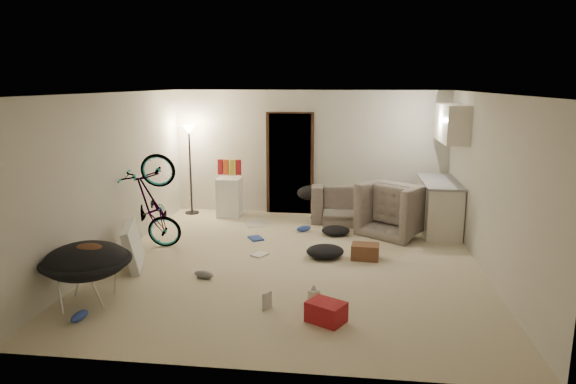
# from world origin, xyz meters

# --- Properties ---
(floor) EXTENTS (5.50, 6.00, 0.02)m
(floor) POSITION_xyz_m (0.00, 0.00, -0.01)
(floor) COLOR beige
(floor) RESTS_ON ground
(ceiling) EXTENTS (5.50, 6.00, 0.02)m
(ceiling) POSITION_xyz_m (0.00, 0.00, 2.51)
(ceiling) COLOR white
(ceiling) RESTS_ON wall_back
(wall_back) EXTENTS (5.50, 0.02, 2.50)m
(wall_back) POSITION_xyz_m (0.00, 3.01, 1.25)
(wall_back) COLOR beige
(wall_back) RESTS_ON floor
(wall_front) EXTENTS (5.50, 0.02, 2.50)m
(wall_front) POSITION_xyz_m (0.00, -3.01, 1.25)
(wall_front) COLOR beige
(wall_front) RESTS_ON floor
(wall_left) EXTENTS (0.02, 6.00, 2.50)m
(wall_left) POSITION_xyz_m (-2.76, 0.00, 1.25)
(wall_left) COLOR beige
(wall_left) RESTS_ON floor
(wall_right) EXTENTS (0.02, 6.00, 2.50)m
(wall_right) POSITION_xyz_m (2.76, 0.00, 1.25)
(wall_right) COLOR beige
(wall_right) RESTS_ON floor
(doorway) EXTENTS (0.85, 0.10, 2.04)m
(doorway) POSITION_xyz_m (-0.40, 2.97, 1.02)
(doorway) COLOR black
(doorway) RESTS_ON floor
(door_trim) EXTENTS (0.97, 0.04, 2.10)m
(door_trim) POSITION_xyz_m (-0.40, 2.94, 1.02)
(door_trim) COLOR #362013
(door_trim) RESTS_ON floor
(floor_lamp) EXTENTS (0.28, 0.28, 1.81)m
(floor_lamp) POSITION_xyz_m (-2.40, 2.65, 1.31)
(floor_lamp) COLOR black
(floor_lamp) RESTS_ON floor
(kitchen_counter) EXTENTS (0.60, 1.50, 0.88)m
(kitchen_counter) POSITION_xyz_m (2.43, 2.00, 0.44)
(kitchen_counter) COLOR beige
(kitchen_counter) RESTS_ON floor
(counter_top) EXTENTS (0.64, 1.54, 0.04)m
(counter_top) POSITION_xyz_m (2.43, 2.00, 0.90)
(counter_top) COLOR gray
(counter_top) RESTS_ON kitchen_counter
(kitchen_uppers) EXTENTS (0.38, 1.40, 0.65)m
(kitchen_uppers) POSITION_xyz_m (2.56, 2.00, 1.95)
(kitchen_uppers) COLOR beige
(kitchen_uppers) RESTS_ON wall_right
(sofa) EXTENTS (1.89, 0.79, 0.55)m
(sofa) POSITION_xyz_m (1.03, 2.45, 0.27)
(sofa) COLOR #313832
(sofa) RESTS_ON floor
(armchair) EXTENTS (1.39, 1.36, 0.68)m
(armchair) POSITION_xyz_m (1.72, 1.78, 0.34)
(armchair) COLOR #313832
(armchair) RESTS_ON floor
(bicycle) EXTENTS (1.66, 0.84, 0.92)m
(bicycle) POSITION_xyz_m (-2.30, 0.34, 0.42)
(bicycle) COLOR black
(bicycle) RESTS_ON floor
(book_asset) EXTENTS (0.27, 0.26, 0.02)m
(book_asset) POSITION_xyz_m (-0.17, -1.74, 0.01)
(book_asset) COLOR maroon
(book_asset) RESTS_ON floor
(mini_fridge) EXTENTS (0.46, 0.46, 0.78)m
(mini_fridge) POSITION_xyz_m (-1.57, 2.55, 0.39)
(mini_fridge) COLOR white
(mini_fridge) RESTS_ON floor
(snack_box_0) EXTENTS (0.10, 0.07, 0.30)m
(snack_box_0) POSITION_xyz_m (-1.74, 2.55, 1.00)
(snack_box_0) COLOR maroon
(snack_box_0) RESTS_ON mini_fridge
(snack_box_1) EXTENTS (0.11, 0.08, 0.30)m
(snack_box_1) POSITION_xyz_m (-1.62, 2.55, 1.00)
(snack_box_1) COLOR #D5541A
(snack_box_1) RESTS_ON mini_fridge
(snack_box_2) EXTENTS (0.11, 0.08, 0.30)m
(snack_box_2) POSITION_xyz_m (-1.50, 2.55, 1.00)
(snack_box_2) COLOR gold
(snack_box_2) RESTS_ON mini_fridge
(snack_box_3) EXTENTS (0.11, 0.08, 0.30)m
(snack_box_3) POSITION_xyz_m (-1.38, 2.55, 1.00)
(snack_box_3) COLOR maroon
(snack_box_3) RESTS_ON mini_fridge
(saucer_chair) EXTENTS (1.07, 1.07, 0.76)m
(saucer_chair) POSITION_xyz_m (-2.30, -1.79, 0.45)
(saucer_chair) COLOR silver
(saucer_chair) RESTS_ON floor
(hoodie) EXTENTS (0.51, 0.44, 0.22)m
(hoodie) POSITION_xyz_m (-2.25, -1.82, 0.66)
(hoodie) COLOR #4B2B19
(hoodie) RESTS_ON saucer_chair
(sofa_drape) EXTENTS (0.64, 0.57, 0.28)m
(sofa_drape) POSITION_xyz_m (0.08, 2.45, 0.54)
(sofa_drape) COLOR black
(sofa_drape) RESTS_ON sofa
(tv_box) EXTENTS (0.52, 0.98, 0.64)m
(tv_box) POSITION_xyz_m (-2.30, -0.46, 0.31)
(tv_box) COLOR silver
(tv_box) RESTS_ON floor
(drink_case_a) EXTENTS (0.44, 0.33, 0.23)m
(drink_case_a) POSITION_xyz_m (1.08, 0.26, 0.12)
(drink_case_a) COLOR brown
(drink_case_a) RESTS_ON floor
(drink_case_b) EXTENTS (0.50, 0.46, 0.23)m
(drink_case_b) POSITION_xyz_m (0.59, -1.91, 0.12)
(drink_case_b) COLOR maroon
(drink_case_b) RESTS_ON floor
(juicer) EXTENTS (0.15, 0.15, 0.22)m
(juicer) POSITION_xyz_m (0.42, -1.38, 0.09)
(juicer) COLOR beige
(juicer) RESTS_ON floor
(newspaper) EXTENTS (0.59, 0.67, 0.01)m
(newspaper) POSITION_xyz_m (-0.94, 2.08, 0.00)
(newspaper) COLOR #B3AFA6
(newspaper) RESTS_ON floor
(book_blue) EXTENTS (0.32, 0.35, 0.03)m
(book_blue) POSITION_xyz_m (-0.77, 1.05, 0.01)
(book_blue) COLOR #2A449B
(book_blue) RESTS_ON floor
(book_white) EXTENTS (0.29, 0.31, 0.02)m
(book_white) POSITION_xyz_m (-0.55, 0.23, 0.01)
(book_white) COLOR silver
(book_white) RESTS_ON floor
(shoe_0) EXTENTS (0.30, 0.26, 0.11)m
(shoe_0) POSITION_xyz_m (0.01, 1.62, 0.05)
(shoe_0) COLOR #2A449B
(shoe_0) RESTS_ON floor
(shoe_1) EXTENTS (0.29, 0.20, 0.10)m
(shoe_1) POSITION_xyz_m (0.19, 2.41, 0.05)
(shoe_1) COLOR slate
(shoe_1) RESTS_ON floor
(shoe_2) EXTENTS (0.16, 0.29, 0.10)m
(shoe_2) POSITION_xyz_m (-2.19, -2.23, 0.05)
(shoe_2) COLOR #2A449B
(shoe_2) RESTS_ON floor
(shoe_3) EXTENTS (0.32, 0.20, 0.11)m
(shoe_3) POSITION_xyz_m (-1.15, -0.81, 0.05)
(shoe_3) COLOR slate
(shoe_3) RESTS_ON floor
(clothes_lump_a) EXTENTS (0.70, 0.65, 0.19)m
(clothes_lump_a) POSITION_xyz_m (0.47, 0.27, 0.09)
(clothes_lump_a) COLOR black
(clothes_lump_a) RESTS_ON floor
(clothes_lump_b) EXTENTS (0.56, 0.50, 0.15)m
(clothes_lump_b) POSITION_xyz_m (0.59, 1.49, 0.08)
(clothes_lump_b) COLOR black
(clothes_lump_b) RESTS_ON floor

